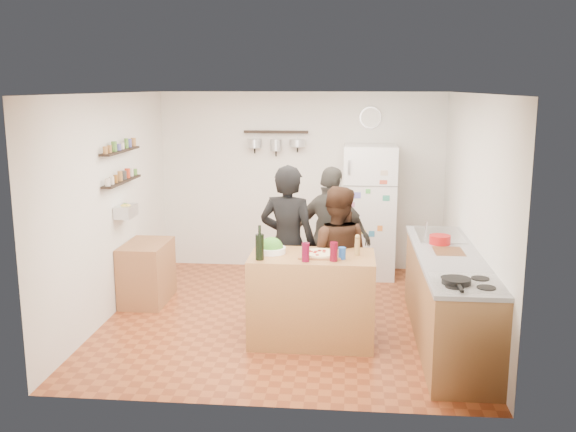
# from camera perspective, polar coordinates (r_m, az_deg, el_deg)

# --- Properties ---
(room_shell) EXTENTS (4.20, 4.20, 4.20)m
(room_shell) POSITION_cam_1_polar(r_m,az_deg,el_deg) (7.42, 0.21, 1.20)
(room_shell) COLOR brown
(room_shell) RESTS_ON ground
(prep_island) EXTENTS (1.25, 0.72, 0.91)m
(prep_island) POSITION_cam_1_polar(r_m,az_deg,el_deg) (6.58, 2.13, -7.33)
(prep_island) COLOR olive
(prep_island) RESTS_ON floor
(pizza_board) EXTENTS (0.42, 0.34, 0.02)m
(pizza_board) POSITION_cam_1_polar(r_m,az_deg,el_deg) (6.42, 2.87, -3.47)
(pizza_board) COLOR brown
(pizza_board) RESTS_ON prep_island
(pizza) EXTENTS (0.34, 0.34, 0.02)m
(pizza) POSITION_cam_1_polar(r_m,az_deg,el_deg) (6.42, 2.87, -3.31)
(pizza) COLOR beige
(pizza) RESTS_ON pizza_board
(salad_bowl) EXTENTS (0.29, 0.29, 0.06)m
(salad_bowl) POSITION_cam_1_polar(r_m,az_deg,el_deg) (6.52, -1.50, -3.05)
(salad_bowl) COLOR white
(salad_bowl) RESTS_ON prep_island
(wine_bottle) EXTENTS (0.08, 0.08, 0.25)m
(wine_bottle) POSITION_cam_1_polar(r_m,az_deg,el_deg) (6.25, -2.53, -2.78)
(wine_bottle) COLOR black
(wine_bottle) RESTS_ON prep_island
(wine_glass_near) EXTENTS (0.08, 0.08, 0.18)m
(wine_glass_near) POSITION_cam_1_polar(r_m,az_deg,el_deg) (6.19, 1.58, -3.24)
(wine_glass_near) COLOR #54071F
(wine_glass_near) RESTS_ON prep_island
(wine_glass_far) EXTENTS (0.08, 0.08, 0.19)m
(wine_glass_far) POSITION_cam_1_polar(r_m,az_deg,el_deg) (6.22, 4.09, -3.18)
(wine_glass_far) COLOR #540716
(wine_glass_far) RESTS_ON prep_island
(pepper_mill) EXTENTS (0.05, 0.05, 0.17)m
(pepper_mill) POSITION_cam_1_polar(r_m,az_deg,el_deg) (6.47, 6.18, -2.75)
(pepper_mill) COLOR #A27E43
(pepper_mill) RESTS_ON prep_island
(salt_canister) EXTENTS (0.07, 0.07, 0.12)m
(salt_canister) POSITION_cam_1_polar(r_m,az_deg,el_deg) (6.31, 4.83, -3.32)
(salt_canister) COLOR #1B4694
(salt_canister) RESTS_ON prep_island
(person_left) EXTENTS (0.72, 0.55, 1.75)m
(person_left) POSITION_cam_1_polar(r_m,az_deg,el_deg) (7.05, -0.02, -2.48)
(person_left) COLOR black
(person_left) RESTS_ON floor
(person_center) EXTENTS (0.80, 0.66, 1.54)m
(person_center) POSITION_cam_1_polar(r_m,az_deg,el_deg) (6.96, 4.27, -3.60)
(person_center) COLOR black
(person_center) RESTS_ON floor
(person_back) EXTENTS (1.06, 0.78, 1.67)m
(person_back) POSITION_cam_1_polar(r_m,az_deg,el_deg) (7.55, 3.89, -1.89)
(person_back) COLOR #302E2B
(person_back) RESTS_ON floor
(counter_run) EXTENTS (0.63, 2.63, 0.90)m
(counter_run) POSITION_cam_1_polar(r_m,az_deg,el_deg) (6.76, 14.06, -7.20)
(counter_run) COLOR #9E7042
(counter_run) RESTS_ON floor
(stove_top) EXTENTS (0.60, 0.62, 0.02)m
(stove_top) POSITION_cam_1_polar(r_m,az_deg,el_deg) (5.73, 15.67, -5.85)
(stove_top) COLOR white
(stove_top) RESTS_ON counter_run
(skillet) EXTENTS (0.25, 0.25, 0.05)m
(skillet) POSITION_cam_1_polar(r_m,az_deg,el_deg) (5.68, 14.74, -5.61)
(skillet) COLOR black
(skillet) RESTS_ON stove_top
(sink) EXTENTS (0.50, 0.80, 0.03)m
(sink) POSITION_cam_1_polar(r_m,az_deg,el_deg) (7.45, 13.29, -1.72)
(sink) COLOR silver
(sink) RESTS_ON counter_run
(cutting_board) EXTENTS (0.30, 0.40, 0.02)m
(cutting_board) POSITION_cam_1_polar(r_m,az_deg,el_deg) (6.76, 14.09, -3.13)
(cutting_board) COLOR brown
(cutting_board) RESTS_ON counter_run
(red_bowl) EXTENTS (0.22, 0.22, 0.09)m
(red_bowl) POSITION_cam_1_polar(r_m,az_deg,el_deg) (7.03, 13.35, -2.05)
(red_bowl) COLOR #AE1315
(red_bowl) RESTS_ON counter_run
(fridge) EXTENTS (0.70, 0.68, 1.80)m
(fridge) POSITION_cam_1_polar(r_m,az_deg,el_deg) (8.80, 7.20, 0.42)
(fridge) COLOR white
(fridge) RESTS_ON floor
(wall_clock) EXTENTS (0.30, 0.03, 0.30)m
(wall_clock) POSITION_cam_1_polar(r_m,az_deg,el_deg) (8.98, 7.34, 8.67)
(wall_clock) COLOR silver
(wall_clock) RESTS_ON back_wall
(spice_shelf_lower) EXTENTS (0.12, 1.00, 0.02)m
(spice_shelf_lower) POSITION_cam_1_polar(r_m,az_deg,el_deg) (7.62, -14.54, 3.00)
(spice_shelf_lower) COLOR black
(spice_shelf_lower) RESTS_ON left_wall
(spice_shelf_upper) EXTENTS (0.12, 1.00, 0.02)m
(spice_shelf_upper) POSITION_cam_1_polar(r_m,az_deg,el_deg) (7.58, -14.68, 5.62)
(spice_shelf_upper) COLOR black
(spice_shelf_upper) RESTS_ON left_wall
(produce_basket) EXTENTS (0.18, 0.35, 0.14)m
(produce_basket) POSITION_cam_1_polar(r_m,az_deg,el_deg) (7.67, -14.20, 0.42)
(produce_basket) COLOR silver
(produce_basket) RESTS_ON left_wall
(side_table) EXTENTS (0.50, 0.80, 0.73)m
(side_table) POSITION_cam_1_polar(r_m,az_deg,el_deg) (7.96, -12.43, -4.92)
(side_table) COLOR #935F3D
(side_table) RESTS_ON floor
(pot_rack) EXTENTS (0.90, 0.04, 0.04)m
(pot_rack) POSITION_cam_1_polar(r_m,az_deg,el_deg) (8.97, -1.08, 7.48)
(pot_rack) COLOR black
(pot_rack) RESTS_ON back_wall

